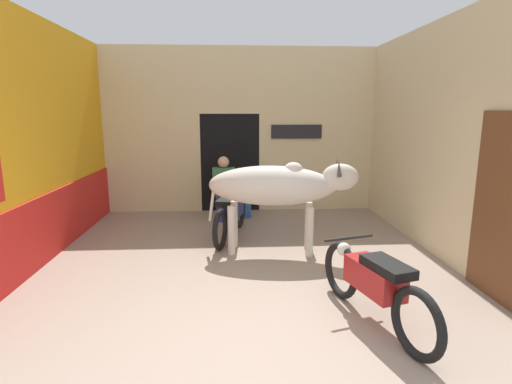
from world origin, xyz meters
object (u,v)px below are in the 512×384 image
(cow, at_px, (279,186))
(shopkeeper_seated, at_px, (224,187))
(motorcycle_near, at_px, (374,283))
(plastic_stool, at_px, (246,207))
(motorcycle_far, at_px, (231,213))

(cow, distance_m, shopkeeper_seated, 2.14)
(motorcycle_near, distance_m, plastic_stool, 4.27)
(cow, relative_size, motorcycle_near, 1.23)
(shopkeeper_seated, relative_size, plastic_stool, 2.98)
(motorcycle_far, bearing_deg, cow, -45.79)
(plastic_stool, bearing_deg, motorcycle_near, -74.77)
(motorcycle_near, bearing_deg, shopkeeper_seated, 110.83)
(motorcycle_near, height_order, motorcycle_far, same)
(cow, distance_m, plastic_stool, 2.17)
(motorcycle_near, xyz_separation_m, shopkeeper_seated, (-1.55, 4.07, 0.22))
(cow, height_order, shopkeeper_seated, cow)
(plastic_stool, bearing_deg, motorcycle_far, -103.02)
(shopkeeper_seated, bearing_deg, plastic_stool, 6.69)
(cow, xyz_separation_m, shopkeeper_seated, (-0.85, 1.93, -0.36))
(motorcycle_far, xyz_separation_m, shopkeeper_seated, (-0.14, 1.20, 0.22))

